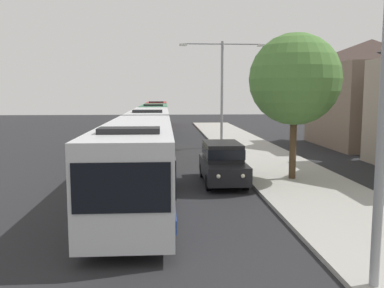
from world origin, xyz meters
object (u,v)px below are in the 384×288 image
object	(u,v)px
bus_middle	(155,119)
bus_lead	(138,160)
roadside_tree	(295,80)
white_suv	(222,161)
bus_second_in_line	(150,130)
bus_fourth_in_line	(157,113)
streetlamp_mid	(222,82)

from	to	relation	value
bus_middle	bus_lead	bearing A→B (deg)	-90.00
bus_lead	roadside_tree	xyz separation A→B (m)	(7.07, 3.67, 3.13)
bus_middle	white_suv	xyz separation A→B (m)	(3.70, -22.22, -0.66)
bus_second_in_line	roadside_tree	size ratio (longest dim) A/B	1.75
bus_second_in_line	bus_middle	world-z (taller)	same
bus_lead	roadside_tree	size ratio (longest dim) A/B	1.76
bus_fourth_in_line	white_suv	xyz separation A→B (m)	(3.70, -34.91, -0.66)
bus_fourth_in_line	white_suv	size ratio (longest dim) A/B	2.29
bus_second_in_line	bus_middle	distance (m)	12.94
bus_fourth_in_line	white_suv	bearing A→B (deg)	-83.95
bus_second_in_line	roadside_tree	bearing A→B (deg)	-52.36
bus_lead	bus_middle	bearing A→B (deg)	90.00
bus_fourth_in_line	roadside_tree	world-z (taller)	roadside_tree
streetlamp_mid	bus_fourth_in_line	bearing A→B (deg)	103.68
bus_lead	streetlamp_mid	bearing A→B (deg)	71.66
bus_fourth_in_line	streetlamp_mid	distance (m)	23.08
bus_second_in_line	bus_middle	xyz separation A→B (m)	(-0.00, 12.94, -0.00)
streetlamp_mid	roadside_tree	xyz separation A→B (m)	(1.67, -12.62, -0.25)
bus_lead	white_suv	distance (m)	5.17
bus_middle	streetlamp_mid	world-z (taller)	streetlamp_mid
bus_middle	roadside_tree	xyz separation A→B (m)	(7.07, -22.11, 3.13)
bus_second_in_line	bus_lead	bearing A→B (deg)	-90.00
bus_second_in_line	white_suv	distance (m)	10.01
white_suv	streetlamp_mid	world-z (taller)	streetlamp_mid
bus_lead	bus_fourth_in_line	world-z (taller)	same
bus_second_in_line	white_suv	size ratio (longest dim) A/B	2.49
bus_lead	white_suv	size ratio (longest dim) A/B	2.50
streetlamp_mid	bus_middle	bearing A→B (deg)	119.64
bus_middle	roadside_tree	size ratio (longest dim) A/B	1.75
bus_lead	white_suv	bearing A→B (deg)	43.87
bus_second_in_line	white_suv	bearing A→B (deg)	-68.26
bus_lead	bus_fourth_in_line	xyz separation A→B (m)	(-0.00, 38.47, -0.00)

